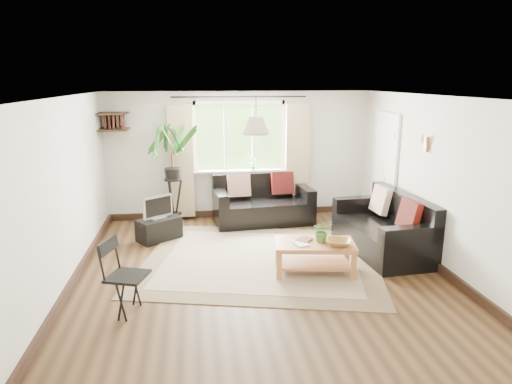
{
  "coord_description": "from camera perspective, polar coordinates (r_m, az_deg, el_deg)",
  "views": [
    {
      "loc": [
        -0.85,
        -5.85,
        2.61
      ],
      "look_at": [
        0.0,
        0.4,
        1.05
      ],
      "focal_mm": 32.0,
      "sensor_mm": 36.0,
      "label": 1
    }
  ],
  "objects": [
    {
      "name": "floor",
      "position": [
        6.46,
        0.49,
        -9.93
      ],
      "size": [
        5.5,
        5.5,
        0.0
      ],
      "primitive_type": "plane",
      "color": "black",
      "rests_on": "ground"
    },
    {
      "name": "ceiling",
      "position": [
        5.91,
        0.54,
        11.86
      ],
      "size": [
        5.5,
        5.5,
        0.0
      ],
      "primitive_type": "plane",
      "rotation": [
        3.14,
        0.0,
        0.0
      ],
      "color": "white",
      "rests_on": "floor"
    },
    {
      "name": "wall_back",
      "position": [
        8.75,
        -2.09,
        4.63
      ],
      "size": [
        5.0,
        0.02,
        2.4
      ],
      "primitive_type": "cube",
      "color": "silver",
      "rests_on": "floor"
    },
    {
      "name": "wall_front",
      "position": [
        3.51,
        7.08,
        -9.94
      ],
      "size": [
        5.0,
        0.02,
        2.4
      ],
      "primitive_type": "cube",
      "color": "silver",
      "rests_on": "floor"
    },
    {
      "name": "wall_left",
      "position": [
        6.24,
        -22.86,
        -0.29
      ],
      "size": [
        0.02,
        5.5,
        2.4
      ],
      "primitive_type": "cube",
      "color": "silver",
      "rests_on": "floor"
    },
    {
      "name": "wall_right",
      "position": [
        6.89,
        21.57,
        1.1
      ],
      "size": [
        0.02,
        5.5,
        2.4
      ],
      "primitive_type": "cube",
      "color": "silver",
      "rests_on": "floor"
    },
    {
      "name": "rug",
      "position": [
        6.85,
        0.58,
        -8.42
      ],
      "size": [
        3.97,
        3.61,
        0.02
      ],
      "primitive_type": "cube",
      "rotation": [
        0.0,
        0.0,
        -0.23
      ],
      "color": "beige",
      "rests_on": "floor"
    },
    {
      "name": "window",
      "position": [
        8.66,
        -2.08,
        6.87
      ],
      "size": [
        2.5,
        0.16,
        2.16
      ],
      "primitive_type": null,
      "color": "white",
      "rests_on": "wall_back"
    },
    {
      "name": "door",
      "position": [
        8.4,
        15.7,
        2.33
      ],
      "size": [
        0.06,
        0.96,
        2.06
      ],
      "primitive_type": "cube",
      "color": "silver",
      "rests_on": "wall_right"
    },
    {
      "name": "corner_shelf",
      "position": [
        8.49,
        -17.41,
        8.41
      ],
      "size": [
        0.5,
        0.5,
        0.34
      ],
      "primitive_type": null,
      "color": "black",
      "rests_on": "wall_back"
    },
    {
      "name": "pendant_lamp",
      "position": [
        6.33,
        0.0,
        8.82
      ],
      "size": [
        0.36,
        0.36,
        0.54
      ],
      "primitive_type": null,
      "color": "beige",
      "rests_on": "ceiling"
    },
    {
      "name": "wall_sconce",
      "position": [
        7.02,
        20.28,
        5.93
      ],
      "size": [
        0.12,
        0.12,
        0.28
      ],
      "primitive_type": null,
      "color": "beige",
      "rests_on": "wall_right"
    },
    {
      "name": "sofa_back",
      "position": [
        8.47,
        0.9,
        -1.07
      ],
      "size": [
        1.87,
        1.06,
        0.84
      ],
      "primitive_type": null,
      "rotation": [
        0.0,
        0.0,
        0.09
      ],
      "color": "black",
      "rests_on": "floor"
    },
    {
      "name": "sofa_right",
      "position": [
        7.31,
        15.51,
        -3.99
      ],
      "size": [
        1.9,
        1.07,
        0.86
      ],
      "primitive_type": null,
      "rotation": [
        0.0,
        0.0,
        -1.48
      ],
      "color": "black",
      "rests_on": "floor"
    },
    {
      "name": "coffee_table",
      "position": [
        6.4,
        7.3,
        -8.14
      ],
      "size": [
        1.16,
        0.75,
        0.44
      ],
      "primitive_type": null,
      "rotation": [
        0.0,
        0.0,
        -0.15
      ],
      "color": "brown",
      "rests_on": "floor"
    },
    {
      "name": "table_plant",
      "position": [
        6.33,
        8.24,
        -4.81
      ],
      "size": [
        0.32,
        0.29,
        0.31
      ],
      "primitive_type": "imported",
      "rotation": [
        0.0,
        0.0,
        0.18
      ],
      "color": "#3D6D2B",
      "rests_on": "coffee_table"
    },
    {
      "name": "bowl",
      "position": [
        6.26,
        10.35,
        -6.21
      ],
      "size": [
        0.41,
        0.41,
        0.08
      ],
      "primitive_type": "imported",
      "rotation": [
        0.0,
        0.0,
        -0.33
      ],
      "color": "olive",
      "rests_on": "coffee_table"
    },
    {
      "name": "book_a",
      "position": [
        6.2,
        4.91,
        -6.52
      ],
      "size": [
        0.21,
        0.26,
        0.02
      ],
      "primitive_type": "imported",
      "rotation": [
        0.0,
        0.0,
        0.2
      ],
      "color": "white",
      "rests_on": "coffee_table"
    },
    {
      "name": "book_b",
      "position": [
        6.41,
        5.31,
        -5.83
      ],
      "size": [
        0.29,
        0.3,
        0.02
      ],
      "primitive_type": "imported",
      "rotation": [
        0.0,
        0.0,
        -0.68
      ],
      "color": "brown",
      "rests_on": "coffee_table"
    },
    {
      "name": "tv_stand",
      "position": [
        7.79,
        -12.03,
        -4.56
      ],
      "size": [
        0.79,
        0.72,
        0.37
      ],
      "primitive_type": "cube",
      "rotation": [
        0.0,
        0.0,
        0.62
      ],
      "color": "black",
      "rests_on": "floor"
    },
    {
      "name": "tv",
      "position": [
        7.68,
        -12.17,
        -1.81
      ],
      "size": [
        0.53,
        0.45,
        0.41
      ],
      "primitive_type": null,
      "rotation": [
        0.0,
        0.0,
        0.62
      ],
      "color": "#A5A5AA",
      "rests_on": "tv_stand"
    },
    {
      "name": "palm_stand",
      "position": [
        8.35,
        -10.37,
        2.12
      ],
      "size": [
        0.84,
        0.84,
        1.87
      ],
      "primitive_type": null,
      "rotation": [
        0.0,
        0.0,
        0.16
      ],
      "color": "black",
      "rests_on": "floor"
    },
    {
      "name": "folding_chair",
      "position": [
        5.43,
        -15.76,
        -10.25
      ],
      "size": [
        0.57,
        0.57,
        0.87
      ],
      "primitive_type": null,
      "rotation": [
        0.0,
        0.0,
        1.25
      ],
      "color": "black",
      "rests_on": "floor"
    },
    {
      "name": "sill_plant",
      "position": [
        8.69,
        -0.36,
        3.66
      ],
      "size": [
        0.14,
        0.1,
        0.27
      ],
      "primitive_type": "imported",
      "color": "#2D6023",
      "rests_on": "window"
    }
  ]
}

